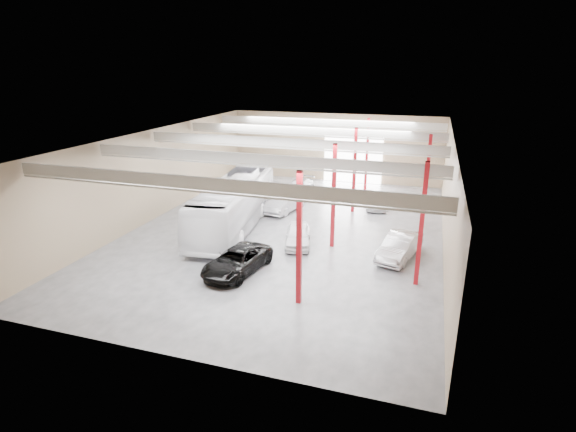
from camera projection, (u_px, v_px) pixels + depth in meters
The scene contains 8 objects.
depot_shell at pixel (292, 163), 32.25m from camera, with size 22.12×32.12×7.06m.
coach_bus at pixel (234, 203), 33.47m from camera, with size 3.17×13.56×3.78m, color white.
black_sedan at pixel (237, 261), 26.51m from camera, with size 2.39×5.17×1.44m, color black.
car_row_a at pixel (298, 235), 30.57m from camera, with size 1.66×4.12×1.41m, color white.
car_row_b at pixel (286, 201), 37.72m from camera, with size 1.73×4.96×1.63m, color #B2B2B7.
car_row_c at pixel (299, 187), 42.55m from camera, with size 1.93×4.75×1.38m, color slate.
car_right_near at pixel (400, 246), 28.44m from camera, with size 1.66×4.76×1.57m, color silver.
car_right_far at pixel (376, 199), 38.62m from camera, with size 1.67×4.14×1.41m, color white.
Camera 1 is at (9.58, -29.84, 11.74)m, focal length 28.00 mm.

